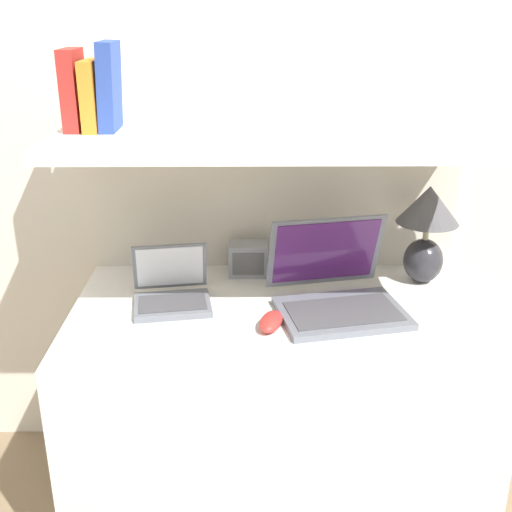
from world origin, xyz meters
TOP-DOWN VIEW (x-y plane):
  - wall_back at (0.00, 0.74)m, footprint 6.00×0.05m
  - desk at (0.00, 0.34)m, footprint 1.19×0.67m
  - back_riser at (0.00, 0.69)m, footprint 1.19×0.04m
  - shelf at (0.00, 0.41)m, footprint 1.19×0.61m
  - table_lamp at (0.46, 0.54)m, footprint 0.19×0.19m
  - laptop_large at (0.17, 0.34)m, footprint 0.41×0.39m
  - laptop_small at (-0.31, 0.38)m, footprint 0.25×0.23m
  - computer_mouse at (-0.02, 0.23)m, footprint 0.09×0.13m
  - router_box at (-0.09, 0.60)m, footprint 0.13×0.09m
  - book_red at (-0.55, 0.41)m, footprint 0.04×0.13m
  - book_orange at (-0.50, 0.41)m, footprint 0.04×0.15m
  - book_blue at (-0.45, 0.41)m, footprint 0.05×0.13m

SIDE VIEW (x-z plane):
  - desk at x=0.00m, z-range 0.00..0.70m
  - back_riser at x=0.00m, z-range 0.00..1.18m
  - computer_mouse at x=-0.02m, z-range 0.70..0.74m
  - laptop_small at x=-0.31m, z-range 0.66..0.82m
  - laptop_large at x=0.17m, z-range 0.63..0.88m
  - router_box at x=-0.09m, z-range 0.70..0.81m
  - table_lamp at x=0.46m, z-range 0.74..1.05m
  - shelf at x=0.00m, z-range 1.18..1.21m
  - wall_back at x=0.00m, z-range 0.00..2.40m
  - book_orange at x=-0.50m, z-range 1.21..1.39m
  - book_red at x=-0.55m, z-range 1.21..1.42m
  - book_blue at x=-0.45m, z-range 1.21..1.44m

